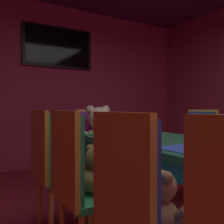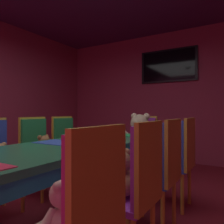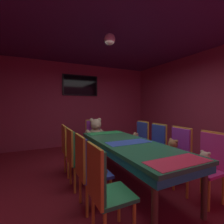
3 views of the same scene
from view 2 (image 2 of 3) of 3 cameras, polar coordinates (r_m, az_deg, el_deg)
ground_plane at (r=2.47m, az=-10.21°, el=-25.10°), size 7.90×7.90×0.00m
wall_back at (r=5.12m, az=14.25°, el=3.85°), size 5.20×0.12×2.80m
banquet_table at (r=2.28m, az=-10.20°, el=-10.00°), size 0.90×2.44×0.75m
teddy_left_1 at (r=2.63m, az=-26.21°, el=-10.36°), size 0.23×0.29×0.28m
chair_left_2 at (r=3.10m, az=-18.41°, el=-8.43°), size 0.42×0.41×0.98m
teddy_left_2 at (r=2.99m, az=-16.58°, el=-8.88°), size 0.25×0.32×0.30m
chair_left_3 at (r=3.48m, az=-11.44°, el=-7.53°), size 0.42×0.41×0.98m
teddy_left_3 at (r=3.39m, az=-9.65°, el=-8.14°), size 0.22×0.28×0.27m
chair_right_0 at (r=1.12m, az=-6.55°, el=-23.70°), size 0.42×0.41×0.98m
teddy_right_0 at (r=1.21m, az=-12.36°, el=-22.96°), size 0.22×0.28×0.27m
chair_right_1 at (r=1.58m, az=6.71°, el=-16.53°), size 0.42×0.41×0.98m
teddy_right_1 at (r=1.65m, az=1.87°, el=-15.79°), size 0.27×0.35×0.33m
chair_right_2 at (r=2.09m, az=13.07°, el=-12.46°), size 0.42×0.41×0.98m
chair_right_3 at (r=2.64m, az=17.29°, el=-9.88°), size 0.42×0.41×0.98m
teddy_right_3 at (r=2.68m, az=14.29°, el=-10.28°), size 0.22×0.28×0.26m
throne_chair at (r=3.78m, az=7.88°, el=-6.94°), size 0.41×0.42×0.98m
king_teddy_bear at (r=3.62m, az=6.85°, el=-5.55°), size 0.61×0.47×0.57m
wall_tv at (r=5.11m, az=13.93°, el=11.20°), size 1.21×0.06×0.70m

